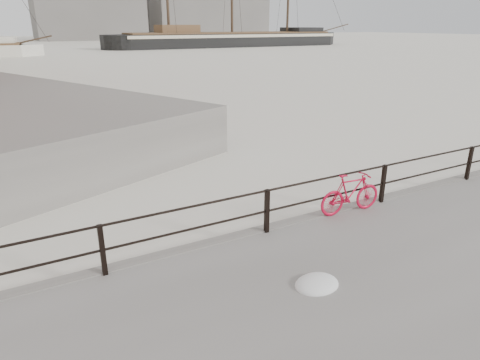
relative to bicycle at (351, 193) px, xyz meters
name	(u,v)px	position (x,y,z in m)	size (l,w,h in m)	color
ground	(375,212)	(1.18, 0.25, -0.86)	(400.00, 400.00, 0.00)	white
guardrail	(383,184)	(1.18, 0.10, -0.01)	(28.00, 0.10, 1.00)	black
bicycle	(351,193)	(0.00, 0.00, 0.00)	(1.67, 0.25, 1.01)	red
barque_black	(232,47)	(39.60, 80.14, -0.86)	(63.34, 20.73, 35.61)	black
industrial_west	(88,9)	(21.18, 140.25, 8.14)	(32.00, 18.00, 18.00)	gray
industrial_mid	(187,2)	(56.18, 145.25, 11.14)	(26.00, 20.00, 24.00)	gray
industrial_east	(237,18)	(79.18, 150.25, 6.14)	(20.00, 16.00, 14.00)	gray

